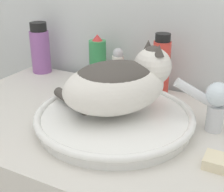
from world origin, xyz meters
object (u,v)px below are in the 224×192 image
Objects in this scene: faucet at (214,101)px; shampoo_bottle_tall at (160,66)px; mouthwash_bottle at (40,49)px; cat at (119,82)px; soap_bar at (222,163)px; deodorant_stick at (118,67)px; spray_bottle_trigger at (98,61)px.

shampoo_bottle_tall reaches higher than faucet.
cat is at bearing -28.35° from mouthwash_bottle.
soap_bar is at bearing -64.91° from cat.
shampoo_bottle_tall reaches higher than deodorant_stick.
cat reaches higher than spray_bottle_trigger.
faucet is 0.72× the size of mouthwash_bottle.
cat is 0.25m from faucet.
cat reaches higher than faucet.
spray_bottle_trigger is 0.60m from soap_bar.
soap_bar is (0.26, -0.33, -0.09)m from shampoo_bottle_tall.
mouthwash_bottle reaches higher than spray_bottle_trigger.
deodorant_stick is 0.53m from soap_bar.
soap_bar is at bearing -33.51° from spray_bottle_trigger.
shampoo_bottle_tall is 0.16m from deodorant_stick.
faucet is (0.23, 0.08, -0.04)m from cat.
mouthwash_bottle is (-0.26, 0.00, 0.01)m from spray_bottle_trigger.
spray_bottle_trigger is at bearing 79.35° from cat.
faucet is at bearing -25.61° from deodorant_stick.
mouthwash_bottle is 2.54× the size of soap_bar.
spray_bottle_trigger is at bearing 146.49° from soap_bar.
mouthwash_bottle is at bearing -34.86° from faucet.
spray_bottle_trigger reaches higher than deodorant_stick.
cat is at bearing -95.54° from shampoo_bottle_tall.
mouthwash_bottle is at bearing 156.52° from soap_bar.
cat is at bearing 165.27° from soap_bar.
faucet reaches higher than deodorant_stick.
deodorant_stick is at bearing 0.00° from mouthwash_bottle.
shampoo_bottle_tall is at bearing 0.00° from mouthwash_bottle.
faucet is 0.72m from mouthwash_bottle.
faucet is at bearing -39.77° from shampoo_bottle_tall.
faucet is at bearing -13.79° from mouthwash_bottle.
cat reaches higher than soap_bar.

